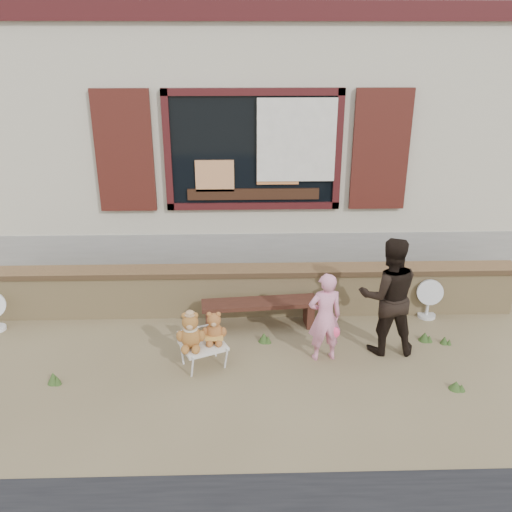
{
  "coord_description": "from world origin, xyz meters",
  "views": [
    {
      "loc": [
        -0.18,
        -5.65,
        3.52
      ],
      "look_at": [
        0.0,
        0.6,
        1.0
      ],
      "focal_mm": 38.0,
      "sensor_mm": 36.0,
      "label": 1
    }
  ],
  "objects_px": {
    "bench": "(260,308)",
    "teddy_bear_left": "(191,330)",
    "adult": "(388,296)",
    "teddy_bear_right": "(214,326)",
    "folding_chair": "(203,346)",
    "child": "(325,317)"
  },
  "relations": [
    {
      "from": "bench",
      "to": "teddy_bear_left",
      "type": "distance_m",
      "value": 1.25
    },
    {
      "from": "teddy_bear_left",
      "to": "adult",
      "type": "distance_m",
      "value": 2.32
    },
    {
      "from": "bench",
      "to": "teddy_bear_right",
      "type": "bearing_deg",
      "value": -128.52
    },
    {
      "from": "folding_chair",
      "to": "teddy_bear_right",
      "type": "relative_size",
      "value": 1.58
    },
    {
      "from": "teddy_bear_left",
      "to": "child",
      "type": "bearing_deg",
      "value": -17.02
    },
    {
      "from": "adult",
      "to": "bench",
      "type": "bearing_deg",
      "value": -19.89
    },
    {
      "from": "teddy_bear_right",
      "to": "adult",
      "type": "xyz_separation_m",
      "value": [
        2.03,
        0.24,
        0.24
      ]
    },
    {
      "from": "teddy_bear_left",
      "to": "adult",
      "type": "height_order",
      "value": "adult"
    },
    {
      "from": "teddy_bear_right",
      "to": "adult",
      "type": "height_order",
      "value": "adult"
    },
    {
      "from": "folding_chair",
      "to": "child",
      "type": "bearing_deg",
      "value": -18.69
    },
    {
      "from": "teddy_bear_left",
      "to": "teddy_bear_right",
      "type": "xyz_separation_m",
      "value": [
        0.26,
        0.11,
        -0.03
      ]
    },
    {
      "from": "teddy_bear_left",
      "to": "child",
      "type": "relative_size",
      "value": 0.4
    },
    {
      "from": "folding_chair",
      "to": "teddy_bear_right",
      "type": "xyz_separation_m",
      "value": [
        0.13,
        0.06,
        0.22
      ]
    },
    {
      "from": "child",
      "to": "adult",
      "type": "bearing_deg",
      "value": -176.09
    },
    {
      "from": "folding_chair",
      "to": "adult",
      "type": "bearing_deg",
      "value": -16.16
    },
    {
      "from": "folding_chair",
      "to": "teddy_bear_left",
      "type": "bearing_deg",
      "value": 180.0
    },
    {
      "from": "bench",
      "to": "teddy_bear_right",
      "type": "distance_m",
      "value": 1.01
    },
    {
      "from": "teddy_bear_right",
      "to": "child",
      "type": "bearing_deg",
      "value": -20.72
    },
    {
      "from": "child",
      "to": "adult",
      "type": "distance_m",
      "value": 0.8
    },
    {
      "from": "teddy_bear_left",
      "to": "teddy_bear_right",
      "type": "bearing_deg",
      "value": 0.0
    },
    {
      "from": "child",
      "to": "adult",
      "type": "xyz_separation_m",
      "value": [
        0.76,
        0.17,
        0.18
      ]
    },
    {
      "from": "teddy_bear_left",
      "to": "teddy_bear_right",
      "type": "distance_m",
      "value": 0.28
    }
  ]
}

